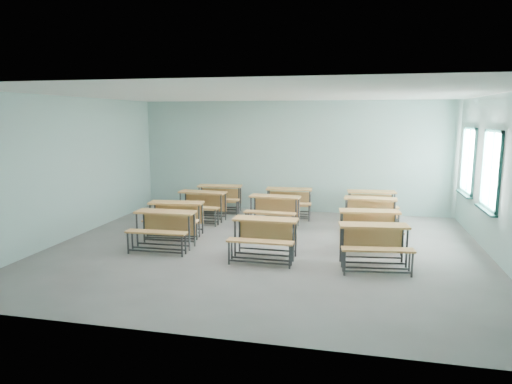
% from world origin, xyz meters
% --- Properties ---
extents(room, '(9.04, 8.04, 3.24)m').
position_xyz_m(room, '(0.08, 0.03, 1.60)').
color(room, gray).
rests_on(room, ground).
extents(desk_unit_r0c0, '(1.28, 0.88, 0.79)m').
position_xyz_m(desk_unit_r0c0, '(-2.07, -0.47, 0.53)').
color(desk_unit_r0c0, '#D08F4B').
rests_on(desk_unit_r0c0, ground).
extents(desk_unit_r0c1, '(1.26, 0.85, 0.79)m').
position_xyz_m(desk_unit_r0c1, '(0.13, -0.68, 0.53)').
color(desk_unit_r0c1, '#D08F4B').
rests_on(desk_unit_r0c1, ground).
extents(desk_unit_r0c2, '(1.36, 1.00, 0.79)m').
position_xyz_m(desk_unit_r0c2, '(2.20, -0.74, 0.53)').
color(desk_unit_r0c2, '#D08F4B').
rests_on(desk_unit_r0c2, ground).
extents(desk_unit_r1c0, '(1.34, 0.97, 0.79)m').
position_xyz_m(desk_unit_r1c0, '(-2.24, 0.55, 0.53)').
color(desk_unit_r1c0, '#D08F4B').
rests_on(desk_unit_r1c0, ground).
extents(desk_unit_r1c2, '(1.34, 0.97, 0.79)m').
position_xyz_m(desk_unit_r1c2, '(2.14, 0.55, 0.53)').
color(desk_unit_r1c2, '#D08F4B').
rests_on(desk_unit_r1c2, ground).
extents(desk_unit_r2c0, '(1.30, 0.91, 0.79)m').
position_xyz_m(desk_unit_r2c0, '(-2.16, 2.12, 0.53)').
color(desk_unit_r2c0, '#D08F4B').
rests_on(desk_unit_r2c0, ground).
extents(desk_unit_r2c1, '(1.31, 0.92, 0.79)m').
position_xyz_m(desk_unit_r2c1, '(-0.16, 1.88, 0.53)').
color(desk_unit_r2c1, '#D08F4B').
rests_on(desk_unit_r2c1, ground).
extents(desk_unit_r2c2, '(1.29, 0.89, 0.79)m').
position_xyz_m(desk_unit_r2c2, '(2.18, 2.13, 0.53)').
color(desk_unit_r2c2, '#D08F4B').
rests_on(desk_unit_r2c2, ground).
extents(desk_unit_r3c0, '(1.35, 0.98, 0.79)m').
position_xyz_m(desk_unit_r3c0, '(-2.02, 3.27, 0.53)').
color(desk_unit_r3c0, '#D08F4B').
rests_on(desk_unit_r3c0, ground).
extents(desk_unit_r3c1, '(1.32, 0.93, 0.79)m').
position_xyz_m(desk_unit_r3c1, '(0.02, 3.15, 0.53)').
color(desk_unit_r3c1, '#D08F4B').
rests_on(desk_unit_r3c1, ground).
extents(desk_unit_r3c2, '(1.34, 0.98, 0.79)m').
position_xyz_m(desk_unit_r3c2, '(2.25, 3.19, 0.53)').
color(desk_unit_r3c2, '#D08F4B').
rests_on(desk_unit_r3c2, ground).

